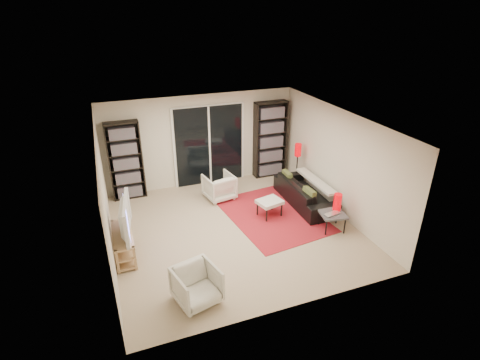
# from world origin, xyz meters

# --- Properties ---
(floor) EXTENTS (5.00, 5.00, 0.00)m
(floor) POSITION_xyz_m (0.00, 0.00, 0.00)
(floor) COLOR #C4AB8E
(floor) RESTS_ON ground
(wall_back) EXTENTS (5.00, 0.02, 2.40)m
(wall_back) POSITION_xyz_m (0.00, 2.50, 1.20)
(wall_back) COLOR beige
(wall_back) RESTS_ON ground
(wall_front) EXTENTS (5.00, 0.02, 2.40)m
(wall_front) POSITION_xyz_m (0.00, -2.50, 1.20)
(wall_front) COLOR beige
(wall_front) RESTS_ON ground
(wall_left) EXTENTS (0.02, 5.00, 2.40)m
(wall_left) POSITION_xyz_m (-2.50, 0.00, 1.20)
(wall_left) COLOR beige
(wall_left) RESTS_ON ground
(wall_right) EXTENTS (0.02, 5.00, 2.40)m
(wall_right) POSITION_xyz_m (2.50, 0.00, 1.20)
(wall_right) COLOR beige
(wall_right) RESTS_ON ground
(ceiling) EXTENTS (5.00, 5.00, 0.02)m
(ceiling) POSITION_xyz_m (0.00, 0.00, 2.40)
(ceiling) COLOR white
(ceiling) RESTS_ON wall_back
(sliding_door) EXTENTS (1.92, 0.08, 2.16)m
(sliding_door) POSITION_xyz_m (0.20, 2.46, 1.05)
(sliding_door) COLOR white
(sliding_door) RESTS_ON ground
(bookshelf_left) EXTENTS (0.80, 0.30, 1.95)m
(bookshelf_left) POSITION_xyz_m (-1.95, 2.33, 0.98)
(bookshelf_left) COLOR black
(bookshelf_left) RESTS_ON ground
(bookshelf_right) EXTENTS (0.90, 0.30, 2.10)m
(bookshelf_right) POSITION_xyz_m (1.90, 2.33, 1.05)
(bookshelf_right) COLOR black
(bookshelf_right) RESTS_ON ground
(tv_stand) EXTENTS (0.36, 1.14, 0.50)m
(tv_stand) POSITION_xyz_m (-2.30, -0.12, 0.26)
(tv_stand) COLOR tan
(tv_stand) RESTS_ON floor
(tv) EXTENTS (0.30, 1.18, 0.67)m
(tv) POSITION_xyz_m (-2.28, -0.12, 0.84)
(tv) COLOR black
(tv) RESTS_ON tv_stand
(rug) EXTENTS (2.18, 2.77, 0.01)m
(rug) POSITION_xyz_m (1.03, 0.23, 0.01)
(rug) COLOR #A91B25
(rug) RESTS_ON floor
(sofa) EXTENTS (0.81, 1.99, 0.58)m
(sofa) POSITION_xyz_m (2.00, 0.48, 0.29)
(sofa) COLOR black
(sofa) RESTS_ON floor
(armchair_back) EXTENTS (0.78, 0.80, 0.63)m
(armchair_back) POSITION_xyz_m (0.14, 1.47, 0.32)
(armchair_back) COLOR silver
(armchair_back) RESTS_ON floor
(armchair_front) EXTENTS (0.82, 0.84, 0.63)m
(armchair_front) POSITION_xyz_m (-1.30, -1.82, 0.31)
(armchair_front) COLOR silver
(armchair_front) RESTS_ON floor
(ottoman) EXTENTS (0.62, 0.55, 0.40)m
(ottoman) POSITION_xyz_m (0.95, 0.24, 0.34)
(ottoman) COLOR silver
(ottoman) RESTS_ON floor
(side_table) EXTENTS (0.60, 0.60, 0.40)m
(side_table) POSITION_xyz_m (1.96, -0.75, 0.36)
(side_table) COLOR #47474B
(side_table) RESTS_ON floor
(laptop) EXTENTS (0.39, 0.29, 0.03)m
(laptop) POSITION_xyz_m (1.93, -0.84, 0.41)
(laptop) COLOR silver
(laptop) RESTS_ON side_table
(table_lamp) EXTENTS (0.17, 0.17, 0.38)m
(table_lamp) POSITION_xyz_m (2.12, -0.66, 0.59)
(table_lamp) COLOR #C00007
(table_lamp) RESTS_ON side_table
(floor_lamp) EXTENTS (0.18, 0.18, 1.20)m
(floor_lamp) POSITION_xyz_m (2.25, 1.38, 0.90)
(floor_lamp) COLOR black
(floor_lamp) RESTS_ON floor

